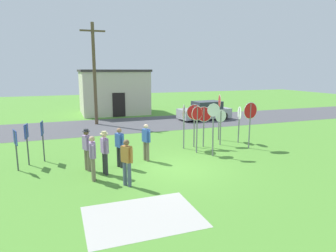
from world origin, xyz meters
TOP-DOWN VIEW (x-y plane):
  - ground_plane at (0.00, 0.00)m, footprint 80.00×80.00m
  - street_asphalt at (0.00, 10.52)m, footprint 60.00×6.40m
  - concrete_path at (-2.45, -3.66)m, footprint 3.20×2.40m
  - building_background at (0.44, 17.12)m, footprint 6.13×5.22m
  - utility_pole at (-1.87, 11.60)m, footprint 1.80×0.24m
  - parked_car_on_street at (6.85, 10.75)m, footprint 4.40×2.22m
  - stop_sign_rear_right at (4.78, 1.63)m, footprint 0.87×0.12m
  - stop_sign_center_cluster at (2.67, 2.73)m, footprint 0.68×0.46m
  - stop_sign_leaning_left at (3.72, 2.78)m, footprint 0.67×0.07m
  - stop_sign_rear_left at (1.54, 2.76)m, footprint 0.44×0.68m
  - stop_sign_far_back at (4.26, 3.90)m, footprint 0.27×0.71m
  - stop_sign_nearest at (4.97, 2.90)m, footprint 0.23×0.68m
  - stop_sign_tallest at (2.18, 2.87)m, footprint 0.75×0.32m
  - stop_sign_leaning_right at (1.82, 1.79)m, footprint 0.67×0.22m
  - stop_sign_low_front at (2.31, 1.05)m, footprint 0.62×0.17m
  - person_in_dark_shirt at (-0.89, 1.38)m, footprint 0.33×0.54m
  - person_in_teal at (-2.91, 0.19)m, footprint 0.32×0.56m
  - person_with_sunhat at (-3.51, 0.91)m, footprint 0.35×0.53m
  - person_holding_notes at (-2.19, 0.88)m, footprint 0.34×0.53m
  - person_on_left at (-3.42, -0.30)m, footprint 0.23×0.57m
  - person_near_signs at (-2.35, -1.27)m, footprint 0.38×0.50m
  - info_panel_leftmost at (-5.85, 2.51)m, footprint 0.11×0.60m
  - info_panel_middle at (-6.20, 1.88)m, footprint 0.21×0.58m
  - info_panel_rightmost at (-5.24, 2.87)m, footprint 0.09×0.60m

SIDE VIEW (x-z plane):
  - ground_plane at x=0.00m, z-range 0.00..0.00m
  - concrete_path at x=-2.45m, z-range 0.00..0.01m
  - street_asphalt at x=0.00m, z-range 0.00..0.01m
  - parked_car_on_street at x=6.85m, z-range -0.07..1.44m
  - person_in_dark_shirt at x=-0.89m, z-range 0.11..1.80m
  - person_holding_notes at x=-2.19m, z-range 0.11..1.80m
  - person_on_left at x=-3.42m, z-range 0.11..1.80m
  - person_near_signs at x=-2.35m, z-range 0.11..1.80m
  - person_in_teal at x=-2.91m, z-range 0.12..1.85m
  - person_with_sunhat at x=-3.51m, z-range 0.12..1.85m
  - info_panel_middle at x=-6.20m, z-range 0.32..2.01m
  - info_panel_leftmost at x=-5.85m, z-range 0.34..2.14m
  - info_panel_rightmost at x=-5.24m, z-range 0.35..2.17m
  - stop_sign_leaning_left at x=3.72m, z-range 0.33..2.27m
  - stop_sign_nearest at x=4.97m, z-range 0.36..2.41m
  - stop_sign_center_cluster at x=2.67m, z-range 0.40..2.57m
  - stop_sign_tallest at x=2.18m, z-range 0.43..2.71m
  - stop_sign_leaning_right at x=1.82m, z-range 0.41..2.74m
  - stop_sign_rear_left at x=1.54m, z-range 0.43..2.73m
  - stop_sign_low_front at x=2.31m, z-range 0.40..2.93m
  - stop_sign_rear_right at x=4.78m, z-range 0.47..2.90m
  - stop_sign_far_back at x=4.26m, z-range 0.49..3.15m
  - building_background at x=0.44m, z-range 0.01..4.09m
  - utility_pole at x=-1.87m, z-range 0.18..7.60m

